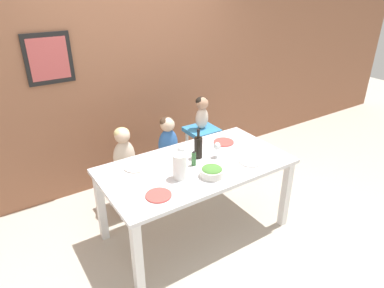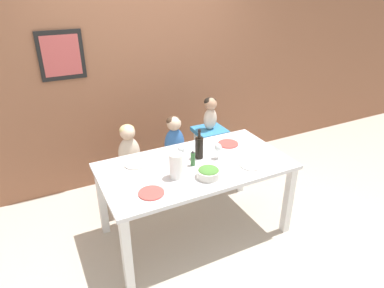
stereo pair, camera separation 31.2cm
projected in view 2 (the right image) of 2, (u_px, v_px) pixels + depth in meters
ground_plane at (195, 230)px, 3.49m from camera, size 14.00×14.00×0.00m
wall_back at (142, 70)px, 3.97m from camera, size 10.00×0.09×2.70m
dining_table at (195, 173)px, 3.19m from camera, size 1.74×0.93×0.77m
chair_far_left at (131, 174)px, 3.73m from camera, size 0.41×0.40×0.46m
chair_far_center at (175, 163)px, 3.94m from camera, size 0.41×0.40×0.46m
chair_right_highchair at (210, 142)px, 4.04m from camera, size 0.35×0.34×0.73m
person_child_left at (129, 146)px, 3.58m from camera, size 0.23×0.16×0.50m
person_child_center at (174, 136)px, 3.79m from camera, size 0.23×0.16×0.50m
person_baby_right at (210, 111)px, 3.87m from camera, size 0.16×0.15×0.38m
wine_bottle at (199, 147)px, 3.22m from camera, size 0.08×0.08×0.29m
paper_towel_roll at (176, 166)px, 2.91m from camera, size 0.12×0.12×0.22m
wine_glass_near at (218, 148)px, 3.21m from camera, size 0.07×0.07×0.15m
wine_glass_far at (181, 150)px, 3.18m from camera, size 0.07×0.07×0.15m
salad_bowl_large at (208, 173)px, 2.93m from camera, size 0.21×0.21×0.09m
dinner_plate_front_left at (151, 193)px, 2.73m from camera, size 0.21×0.21×0.01m
dinner_plate_back_left at (135, 164)px, 3.14m from camera, size 0.21×0.21×0.01m
dinner_plate_back_right at (228, 144)px, 3.52m from camera, size 0.21×0.21×0.01m
dinner_plate_front_right at (251, 165)px, 3.13m from camera, size 0.21×0.21×0.01m
condiment_bottle_hot_sauce at (193, 159)px, 3.10m from camera, size 0.04×0.04×0.15m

